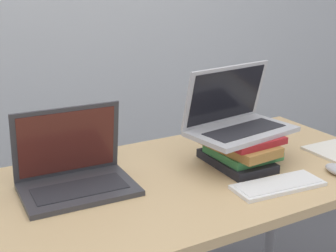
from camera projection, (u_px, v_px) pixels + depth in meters
desk at (173, 202)px, 1.52m from camera, size 1.55×0.72×0.75m
laptop_left at (75, 173)px, 1.42m from camera, size 0.34×0.25×0.24m
book_stack at (240, 149)px, 1.59m from camera, size 0.22×0.28×0.11m
laptop_on_books at (237, 119)px, 1.59m from camera, size 0.38×0.27×0.22m
wireless_keyboard at (278, 185)px, 1.43m from camera, size 0.30×0.14×0.01m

